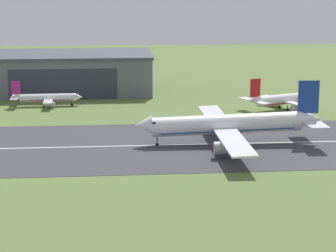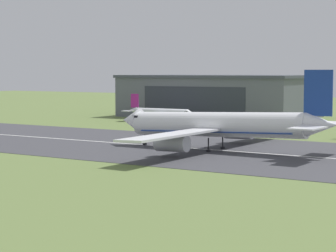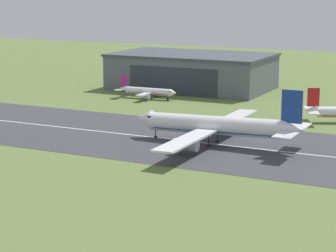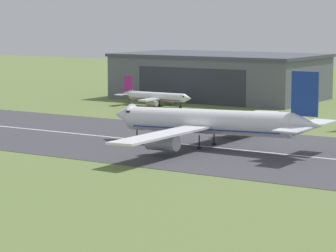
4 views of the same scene
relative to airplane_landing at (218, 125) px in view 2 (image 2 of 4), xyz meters
The scene contains 5 objects.
runway_strip 6.57m from the airplane_landing, ahead, with size 403.08×48.57×0.06m, color #3D3D42.
runway_centreline 6.55m from the airplane_landing, ahead, with size 362.78×0.70×0.01m, color silver.
hangar_building 93.15m from the airplane_landing, 117.59° to the left, with size 60.12×35.94×13.71m.
airplane_landing is the anchor object (origin of this frame).
airplane_parked_centre 71.95m from the airplane_landing, 131.38° to the left, with size 22.40×16.83×8.13m.
Camera 2 is at (52.49, 15.19, 14.84)m, focal length 70.00 mm.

